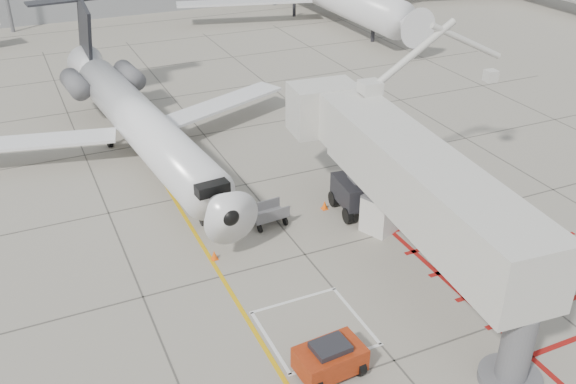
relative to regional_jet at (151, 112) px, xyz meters
name	(u,v)px	position (x,y,z in m)	size (l,w,h in m)	color
ground_plane	(345,302)	(4.33, -15.68, -3.92)	(260.00, 260.00, 0.00)	gray
regional_jet	(151,112)	(0.00, 0.00, 0.00)	(23.71, 29.89, 7.83)	white
jet_bridge	(426,201)	(8.28, -15.45, 0.15)	(9.62, 20.31, 8.12)	silver
pushback_tug	(330,358)	(1.74, -19.18, -3.18)	(2.53, 1.58, 1.48)	#9D2C0F
baggage_cart	(269,215)	(3.81, -8.37, -3.32)	(1.90, 1.20, 1.20)	#59585D
ground_power_unit	(386,209)	(9.32, -11.02, -2.89)	(2.60, 1.52, 2.06)	silver
cone_nose	(214,255)	(0.18, -10.21, -3.68)	(0.34, 0.34, 0.48)	#F1540C
cone_side	(325,205)	(7.24, -8.14, -3.67)	(0.36, 0.36, 0.50)	#FC590D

